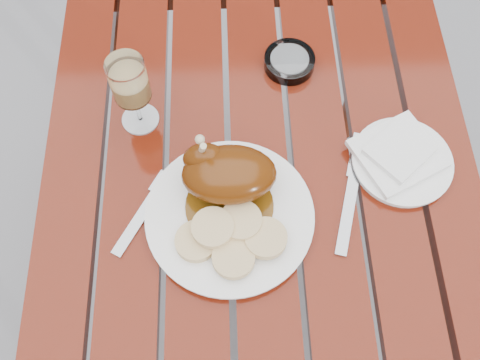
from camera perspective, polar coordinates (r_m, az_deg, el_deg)
name	(u,v)px	position (r m, az deg, el deg)	size (l,w,h in m)	color
ground	(252,287)	(1.68, 1.31, -11.34)	(60.00, 60.00, 0.00)	slate
table	(255,247)	(1.32, 1.65, -7.14)	(0.80, 1.20, 0.75)	maroon
dinner_plate	(230,216)	(0.93, -1.10, -3.91)	(0.29, 0.29, 0.02)	white
roast_duck	(226,174)	(0.91, -1.55, 0.65)	(0.16, 0.17, 0.12)	#59340A
bread_dumplings	(230,237)	(0.89, -1.10, -6.11)	(0.19, 0.13, 0.03)	#D3B280
wine_glass	(133,94)	(0.99, -11.35, 8.96)	(0.07, 0.07, 0.17)	tan
side_plate	(402,162)	(1.02, 16.88, 1.86)	(0.18, 0.18, 0.01)	white
napkin	(397,154)	(1.01, 16.45, 2.71)	(0.14, 0.13, 0.01)	white
ashtray	(289,62)	(1.11, 5.28, 12.44)	(0.10, 0.10, 0.03)	#B2B7BC
fork	(141,216)	(0.96, -10.52, -3.84)	(0.02, 0.16, 0.01)	gray
knife	(350,201)	(0.97, 11.63, -2.19)	(0.02, 0.21, 0.01)	gray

